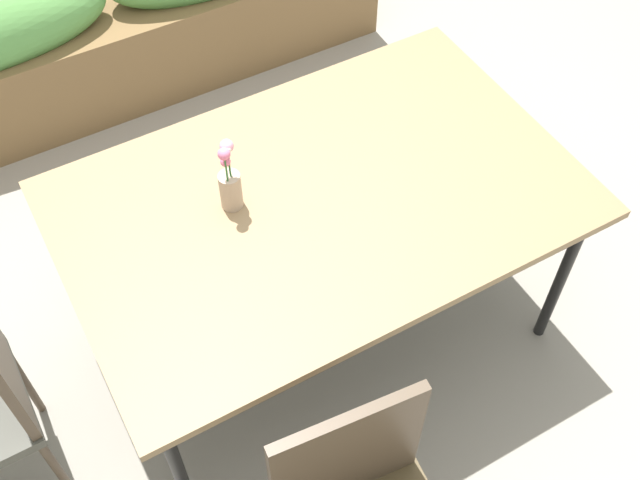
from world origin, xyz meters
The scene contains 4 objects.
ground_plane centered at (0.00, 0.00, 0.00)m, with size 12.00×12.00×0.00m, color gray.
dining_table centered at (-0.01, -0.06, 0.73)m, with size 1.64×1.07×0.78m.
flower_vase centered at (-0.27, 0.05, 0.88)m, with size 0.07×0.07×0.27m.
planter_box centered at (-0.16, 1.62, 0.37)m, with size 2.67×0.42×0.78m.
Camera 1 is at (-0.82, -1.48, 2.66)m, focal length 43.98 mm.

